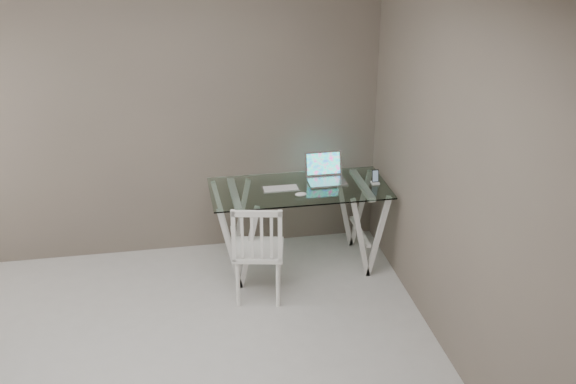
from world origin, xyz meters
The scene contains 7 objects.
room centered at (-0.06, 0.02, 1.72)m, with size 4.50×4.52×2.71m.
desk centered at (1.20, 1.73, 0.38)m, with size 1.50×0.70×0.75m.
chair centered at (0.77, 1.23, 0.47)m, with size 0.46×0.46×0.86m.
laptop centered at (1.45, 1.86, 0.80)m, with size 0.32×0.29×0.22m.
keyboard centered at (1.04, 1.73, 0.75)m, with size 0.31×0.13×0.01m, color silver.
mouse centered at (1.18, 1.56, 0.76)m, with size 0.10×0.06×0.03m, color white.
phone_dock centered at (1.85, 1.70, 0.78)m, with size 0.07×0.07×0.12m.
Camera 1 is at (0.12, -3.72, 3.20)m, focal length 45.00 mm.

